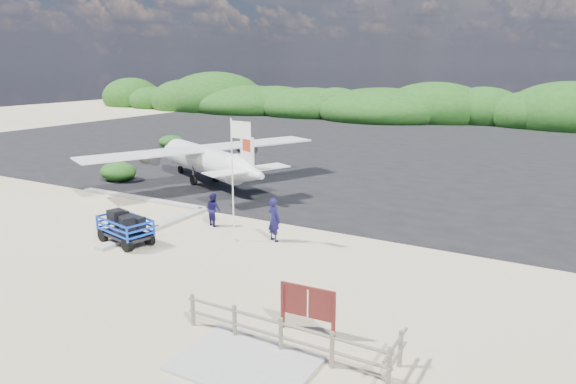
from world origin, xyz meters
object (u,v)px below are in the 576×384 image
crew_a (274,219)px  signboard (307,333)px  crew_b (213,209)px  baggage_cart (126,243)px  flagpole (234,241)px

crew_a → signboard: bearing=150.5°
crew_a → crew_b: crew_a is taller
signboard → crew_b: size_ratio=1.12×
baggage_cart → crew_a: (5.44, 3.41, 0.97)m
signboard → flagpole: bearing=136.5°
baggage_cart → signboard: (10.36, -3.01, 0.00)m
baggage_cart → flagpole: (3.92, 2.53, 0.00)m
signboard → crew_a: size_ratio=0.93×
baggage_cart → crew_a: size_ratio=1.41×
baggage_cart → signboard: bearing=-3.4°
crew_a → flagpole: bearing=53.3°
signboard → crew_a: 8.15m
baggage_cart → signboard: size_ratio=1.52×
flagpole → crew_a: flagpole is taller
crew_a → crew_b: bearing=15.3°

